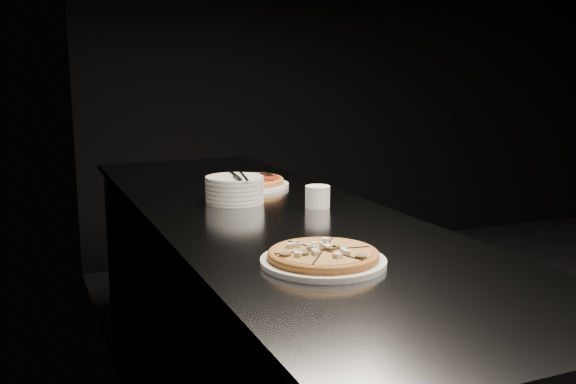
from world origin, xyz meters
name	(u,v)px	position (x,y,z in m)	size (l,w,h in m)	color
wall_left	(142,53)	(-2.50, 0.00, 1.40)	(0.02, 5.00, 2.80)	black
wall_back	(404,65)	(0.00, 2.50, 1.40)	(5.00, 0.02, 2.80)	black
counter	(266,345)	(-2.13, 0.00, 0.46)	(0.74, 2.44, 0.92)	#5C5E64
pizza_mushroom	(323,257)	(-2.22, -0.60, 0.94)	(0.29, 0.29, 0.03)	white
pizza_tomato	(247,182)	(-2.05, 0.39, 0.94)	(0.32, 0.32, 0.04)	white
plate_stack	(235,189)	(-2.18, 0.15, 0.96)	(0.19, 0.19, 0.09)	white
cutlery	(238,176)	(-2.18, 0.13, 1.01)	(0.09, 0.20, 0.01)	#AEB0B5
ramekin	(318,196)	(-1.97, -0.04, 0.96)	(0.08, 0.08, 0.07)	white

